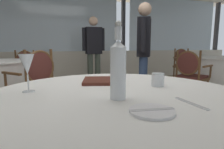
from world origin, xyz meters
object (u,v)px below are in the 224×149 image
at_px(dining_chair_0_2, 190,72).
at_px(diner_person_0, 144,48).
at_px(dining_chair_1_0, 35,80).
at_px(wine_glass, 27,65).
at_px(water_bottle, 118,68).
at_px(dining_chair_1_1, 23,68).
at_px(water_tumbler, 158,80).
at_px(menu_book, 103,81).
at_px(diner_person_1, 94,48).
at_px(dining_chair_0_1, 183,63).
at_px(side_plate, 152,111).

relative_size(dining_chair_0_2, diner_person_0, 0.55).
bearing_deg(dining_chair_1_0, wine_glass, 141.71).
height_order(water_bottle, dining_chair_1_1, water_bottle).
bearing_deg(water_tumbler, menu_book, 140.77).
distance_m(water_bottle, dining_chair_1_0, 1.98).
relative_size(menu_book, dining_chair_1_1, 0.29).
bearing_deg(dining_chair_1_0, menu_book, 158.79).
bearing_deg(diner_person_1, dining_chair_1_1, 87.46).
xyz_separation_m(water_tumbler, dining_chair_0_1, (2.87, 3.22, -0.26)).
bearing_deg(dining_chair_1_1, menu_book, 34.20).
distance_m(side_plate, water_tumbler, 0.48).
relative_size(water_bottle, dining_chair_0_2, 0.38).
xyz_separation_m(water_bottle, dining_chair_1_1, (-0.81, 3.63, -0.38)).
distance_m(dining_chair_0_1, diner_person_1, 2.49).
distance_m(wine_glass, dining_chair_0_1, 4.78).
bearing_deg(dining_chair_1_1, diner_person_1, 106.12).
bearing_deg(dining_chair_0_1, dining_chair_0_2, -30.05).
bearing_deg(dining_chair_0_2, dining_chair_1_1, 124.94).
xyz_separation_m(menu_book, dining_chair_1_0, (-0.52, 1.48, -0.22)).
xyz_separation_m(dining_chair_0_2, diner_person_0, (-0.86, 0.13, 0.43)).
bearing_deg(water_bottle, water_tumbler, 28.88).
xyz_separation_m(water_tumbler, dining_chair_1_1, (-1.13, 3.45, -0.27)).
height_order(menu_book, dining_chair_1_0, dining_chair_1_0).
relative_size(side_plate, menu_book, 0.64).
bearing_deg(menu_book, diner_person_0, 70.10).
distance_m(water_tumbler, diner_person_0, 2.05).
bearing_deg(side_plate, diner_person_0, 62.30).
relative_size(water_bottle, diner_person_0, 0.21).
xyz_separation_m(wine_glass, dining_chair_1_0, (-0.07, 1.61, -0.36)).
height_order(wine_glass, dining_chair_1_1, wine_glass).
bearing_deg(wine_glass, dining_chair_0_2, 32.73).
relative_size(water_tumbler, dining_chair_1_0, 0.08).
height_order(menu_book, diner_person_1, diner_person_1).
xyz_separation_m(side_plate, wine_glass, (-0.46, 0.49, 0.14)).
bearing_deg(diner_person_0, side_plate, 95.01).
xyz_separation_m(water_tumbler, menu_book, (-0.28, 0.23, -0.03)).
distance_m(water_tumbler, dining_chair_1_0, 1.90).
bearing_deg(water_bottle, dining_chair_0_1, 46.81).
xyz_separation_m(wine_glass, menu_book, (0.46, 0.13, -0.13)).
bearing_deg(dining_chair_1_0, dining_chair_1_1, -29.87).
distance_m(diner_person_0, diner_person_1, 1.60).
relative_size(water_bottle, diner_person_1, 0.21).
height_order(menu_book, dining_chair_1_1, dining_chair_1_1).
height_order(wine_glass, dining_chair_1_0, wine_glass).
xyz_separation_m(wine_glass, water_tumbler, (0.73, -0.10, -0.10)).
height_order(dining_chair_1_0, diner_person_0, diner_person_0).
bearing_deg(water_bottle, diner_person_1, 78.24).
height_order(water_tumbler, diner_person_1, diner_person_1).
relative_size(water_tumbler, menu_book, 0.30).
height_order(water_bottle, dining_chair_1_0, water_bottle).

